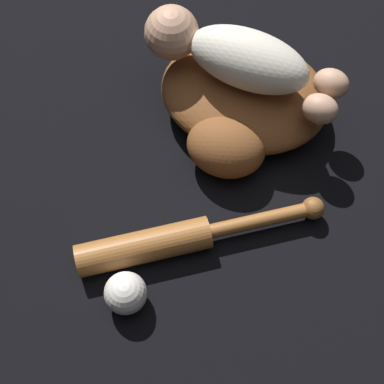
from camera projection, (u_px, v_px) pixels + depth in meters
ground_plane at (240, 98)px, 1.26m from camera, size 6.00×6.00×0.00m
baseball_glove at (241, 103)px, 1.19m from camera, size 0.35×0.34×0.10m
baby_figure at (235, 56)px, 1.12m from camera, size 0.38×0.11×0.10m
baseball_bat at (172, 240)px, 1.08m from camera, size 0.36×0.30×0.06m
baseball at (126, 293)px, 1.03m from camera, size 0.07×0.07×0.07m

